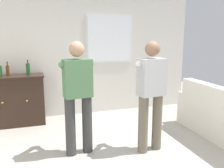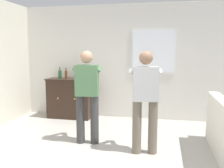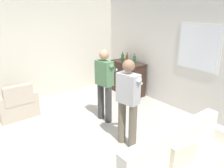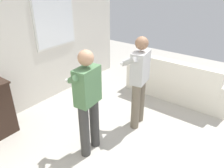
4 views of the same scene
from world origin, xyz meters
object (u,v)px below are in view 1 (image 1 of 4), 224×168
(bottle_wine_green, at_px, (0,71))
(bottle_spirits_clear, at_px, (8,70))
(sideboard_cabinet, at_px, (16,100))
(person_standing_right, at_px, (151,91))
(bottle_liquor_amber, at_px, (28,69))
(person_standing_left, at_px, (78,93))

(bottle_wine_green, distance_m, bottle_spirits_clear, 0.15)
(sideboard_cabinet, relative_size, bottle_spirits_clear, 4.15)
(bottle_spirits_clear, bearing_deg, sideboard_cabinet, -19.11)
(bottle_wine_green, bearing_deg, person_standing_right, -38.37)
(bottle_wine_green, bearing_deg, bottle_liquor_amber, 2.39)
(bottle_liquor_amber, xyz_separation_m, person_standing_left, (0.69, -1.56, -0.17))
(sideboard_cabinet, bearing_deg, bottle_wine_green, -172.58)
(bottle_wine_green, height_order, person_standing_left, person_standing_left)
(bottle_spirits_clear, bearing_deg, bottle_liquor_amber, -6.69)
(person_standing_left, xyz_separation_m, person_standing_right, (1.06, -0.24, 0.00))
(bottle_wine_green, height_order, bottle_liquor_amber, bottle_liquor_amber)
(bottle_wine_green, xyz_separation_m, person_standing_right, (2.25, -1.78, -0.16))
(bottle_liquor_amber, relative_size, bottle_spirits_clear, 1.11)
(bottle_wine_green, bearing_deg, bottle_spirits_clear, 25.79)
(bottle_liquor_amber, distance_m, bottle_spirits_clear, 0.37)
(bottle_spirits_clear, distance_m, person_standing_left, 1.93)
(bottle_spirits_clear, xyz_separation_m, person_standing_right, (2.11, -1.84, -0.16))
(bottle_liquor_amber, bearing_deg, person_standing_left, -66.24)
(bottle_liquor_amber, xyz_separation_m, bottle_spirits_clear, (-0.37, 0.04, -0.01))
(bottle_spirits_clear, bearing_deg, person_standing_right, -41.10)
(bottle_liquor_amber, height_order, person_standing_right, person_standing_right)
(bottle_liquor_amber, relative_size, person_standing_right, 0.18)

